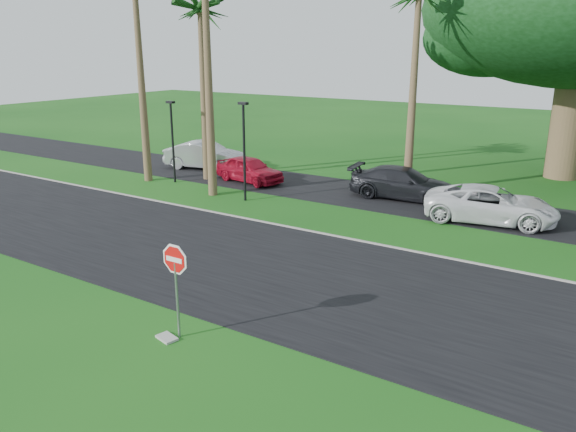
{
  "coord_description": "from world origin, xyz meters",
  "views": [
    {
      "loc": [
        9.67,
        -12.25,
        7.05
      ],
      "look_at": [
        0.33,
        2.39,
        1.8
      ],
      "focal_mm": 35.0,
      "sensor_mm": 36.0,
      "label": 1
    }
  ],
  "objects_px": {
    "stop_sign_near": "(176,272)",
    "car_minivan": "(491,205)",
    "car_dark": "(403,183)",
    "car_red": "(249,170)",
    "car_silver": "(205,156)"
  },
  "relations": [
    {
      "from": "stop_sign_near",
      "to": "car_dark",
      "type": "bearing_deg",
      "value": 91.06
    },
    {
      "from": "car_silver",
      "to": "car_red",
      "type": "bearing_deg",
      "value": -121.35
    },
    {
      "from": "stop_sign_near",
      "to": "car_minivan",
      "type": "bearing_deg",
      "value": 73.55
    },
    {
      "from": "stop_sign_near",
      "to": "car_red",
      "type": "distance_m",
      "value": 17.03
    },
    {
      "from": "stop_sign_near",
      "to": "car_dark",
      "type": "xyz_separation_m",
      "value": [
        -0.29,
        15.89,
        -1.03
      ]
    },
    {
      "from": "car_silver",
      "to": "car_red",
      "type": "relative_size",
      "value": 1.2
    },
    {
      "from": "car_dark",
      "to": "car_minivan",
      "type": "bearing_deg",
      "value": -116.58
    },
    {
      "from": "stop_sign_near",
      "to": "car_dark",
      "type": "height_order",
      "value": "stop_sign_near"
    },
    {
      "from": "stop_sign_near",
      "to": "car_red",
      "type": "bearing_deg",
      "value": 120.29
    },
    {
      "from": "car_red",
      "to": "car_minivan",
      "type": "height_order",
      "value": "car_minivan"
    },
    {
      "from": "car_minivan",
      "to": "car_dark",
      "type": "bearing_deg",
      "value": 60.12
    },
    {
      "from": "car_dark",
      "to": "car_minivan",
      "type": "height_order",
      "value": "car_dark"
    },
    {
      "from": "car_minivan",
      "to": "stop_sign_near",
      "type": "bearing_deg",
      "value": 153.84
    },
    {
      "from": "car_silver",
      "to": "car_minivan",
      "type": "xyz_separation_m",
      "value": [
        17.04,
        -1.78,
        -0.06
      ]
    },
    {
      "from": "stop_sign_near",
      "to": "car_minivan",
      "type": "relative_size",
      "value": 0.49
    }
  ]
}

